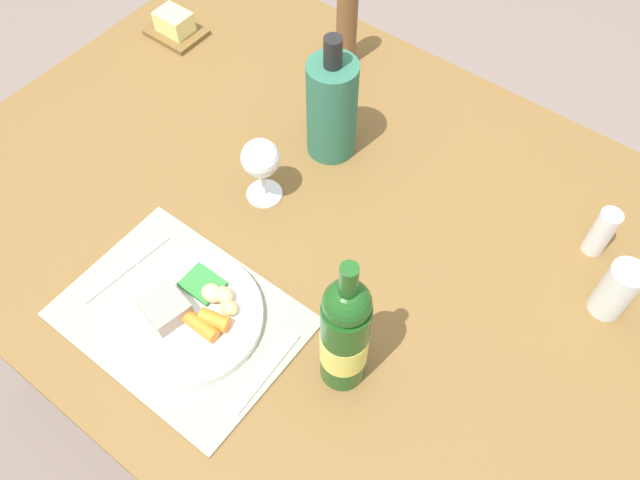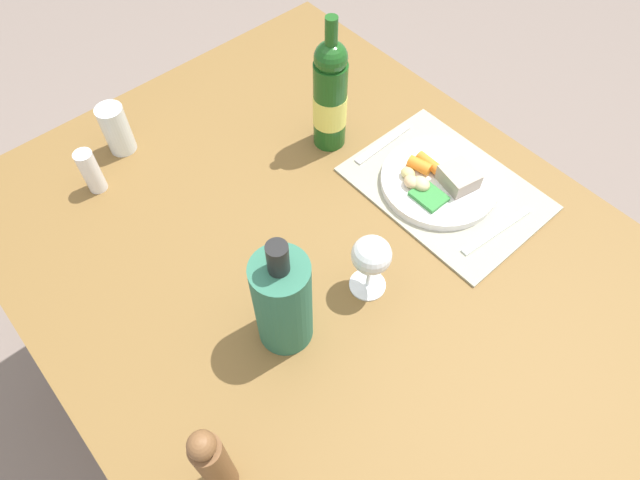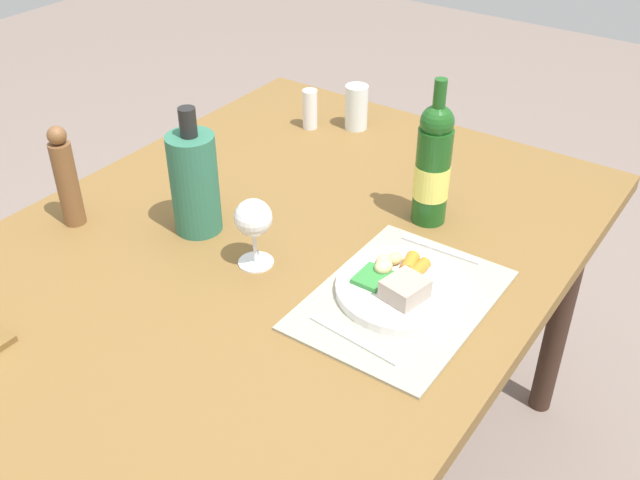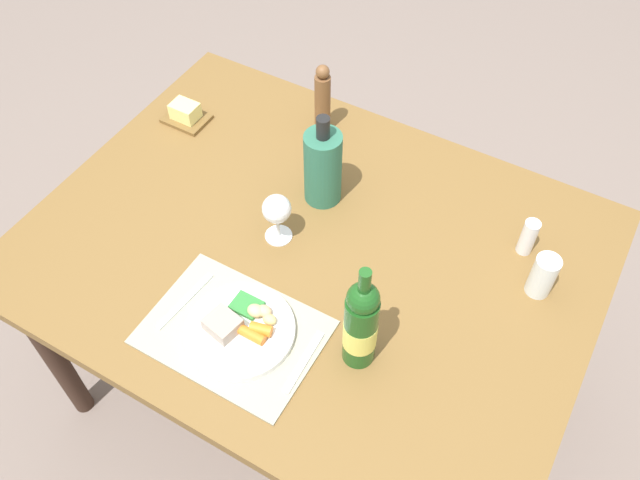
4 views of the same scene
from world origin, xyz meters
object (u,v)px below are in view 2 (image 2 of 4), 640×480
object	(u,v)px
fork	(496,231)
salt_shaker	(91,171)
dining_table	(332,279)
wine_glass	(371,257)
dinner_plate	(439,181)
cooler_bottle	(283,301)
knife	(383,144)
wine_bottle	(330,97)
water_tumbler	(117,132)
pepper_mill	(214,463)

from	to	relation	value
fork	salt_shaker	world-z (taller)	salt_shaker
dining_table	salt_shaker	world-z (taller)	salt_shaker
dining_table	wine_glass	xyz separation A→B (m)	(-0.09, -0.01, 0.18)
dinner_plate	cooler_bottle	distance (m)	0.48
fork	knife	size ratio (longest dim) A/B	1.11
knife	wine_glass	size ratio (longest dim) A/B	1.17
salt_shaker	fork	bearing A→B (deg)	-139.48
knife	wine_glass	bearing A→B (deg)	128.49
knife	wine_bottle	xyz separation A→B (m)	(0.10, 0.08, 0.12)
wine_glass	water_tumbler	bearing A→B (deg)	14.94
cooler_bottle	pepper_mill	world-z (taller)	cooler_bottle
wine_bottle	dinner_plate	bearing A→B (deg)	-162.15
knife	salt_shaker	world-z (taller)	salt_shaker
wine_bottle	water_tumbler	size ratio (longest dim) A/B	2.71
cooler_bottle	salt_shaker	bearing A→B (deg)	9.76
wine_glass	water_tumbler	size ratio (longest dim) A/B	1.22
fork	cooler_bottle	bearing A→B (deg)	81.50
dinner_plate	water_tumbler	distance (m)	0.73
dinner_plate	dining_table	bearing A→B (deg)	87.81
wine_bottle	knife	bearing A→B (deg)	-140.14
salt_shaker	cooler_bottle	bearing A→B (deg)	-170.24
dinner_plate	wine_bottle	world-z (taller)	wine_bottle
dining_table	dinner_plate	xyz separation A→B (m)	(-0.01, -0.30, 0.10)
dinner_plate	wine_glass	world-z (taller)	wine_glass
knife	pepper_mill	distance (m)	0.79
dinner_plate	water_tumbler	size ratio (longest dim) A/B	2.15
dinner_plate	wine_glass	size ratio (longest dim) A/B	1.76
dinner_plate	salt_shaker	distance (m)	0.75
cooler_bottle	salt_shaker	world-z (taller)	cooler_bottle
knife	cooler_bottle	world-z (taller)	cooler_bottle
dining_table	wine_glass	world-z (taller)	wine_glass
dinner_plate	knife	xyz separation A→B (m)	(0.17, 0.00, -0.01)
wine_bottle	dining_table	bearing A→B (deg)	139.36
knife	pepper_mill	bearing A→B (deg)	114.46
cooler_bottle	dinner_plate	bearing A→B (deg)	-84.19
fork	wine_bottle	world-z (taller)	wine_bottle
dining_table	fork	bearing A→B (deg)	-120.44
pepper_mill	salt_shaker	distance (m)	0.69
dining_table	wine_bottle	size ratio (longest dim) A/B	4.44
cooler_bottle	wine_glass	bearing A→B (deg)	-99.41
pepper_mill	salt_shaker	xyz separation A→B (m)	(0.68, -0.14, -0.06)
wine_glass	wine_bottle	size ratio (longest dim) A/B	0.45
dinner_plate	pepper_mill	world-z (taller)	pepper_mill
salt_shaker	knife	bearing A→B (deg)	-120.12
pepper_mill	water_tumbler	xyz separation A→B (m)	(0.75, -0.25, -0.06)
dinner_plate	wine_bottle	distance (m)	0.30
wine_glass	salt_shaker	world-z (taller)	wine_glass
fork	dinner_plate	bearing A→B (deg)	4.26
pepper_mill	water_tumbler	bearing A→B (deg)	-18.32
dinner_plate	fork	bearing A→B (deg)	178.84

